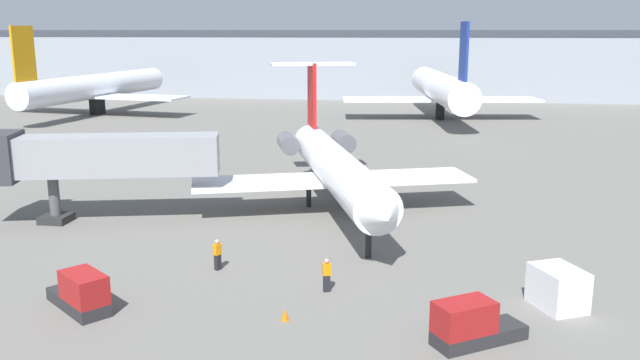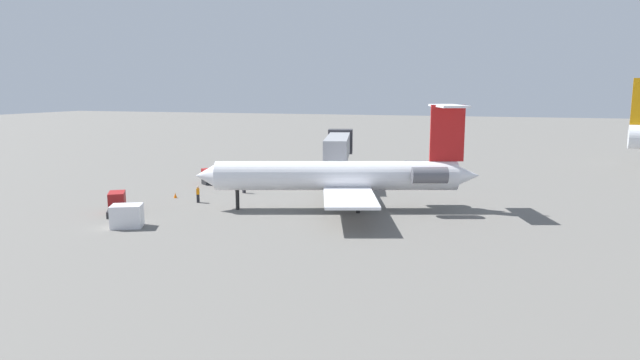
% 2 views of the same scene
% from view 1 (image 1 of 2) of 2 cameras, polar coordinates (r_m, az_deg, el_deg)
% --- Properties ---
extents(ground_plane, '(400.00, 400.00, 0.10)m').
position_cam_1_polar(ground_plane, '(40.69, 2.93, -5.21)').
color(ground_plane, '#66635E').
extents(regional_jet, '(20.09, 26.35, 9.92)m').
position_cam_1_polar(regional_jet, '(46.42, 1.19, 1.39)').
color(regional_jet, white).
rests_on(regional_jet, ground_plane).
extents(jet_bridge, '(15.54, 6.36, 6.08)m').
position_cam_1_polar(jet_bridge, '(46.03, -19.58, 1.88)').
color(jet_bridge, gray).
rests_on(jet_bridge, ground_plane).
extents(ground_crew_marshaller, '(0.42, 0.48, 1.69)m').
position_cam_1_polar(ground_crew_marshaller, '(35.83, -8.83, -6.36)').
color(ground_crew_marshaller, black).
rests_on(ground_crew_marshaller, ground_plane).
extents(ground_crew_loader, '(0.46, 0.38, 1.69)m').
position_cam_1_polar(ground_crew_loader, '(32.58, 0.58, -8.17)').
color(ground_crew_loader, black).
rests_on(ground_crew_loader, ground_plane).
extents(baggage_tug_lead, '(4.00, 3.59, 1.90)m').
position_cam_1_polar(baggage_tug_lead, '(32.33, -19.86, -9.19)').
color(baggage_tug_lead, '#262628').
rests_on(baggage_tug_lead, ground_plane).
extents(baggage_tug_trailing, '(4.12, 3.36, 1.90)m').
position_cam_1_polar(baggage_tug_trailing, '(28.13, 12.86, -12.08)').
color(baggage_tug_trailing, '#262628').
rests_on(baggage_tug_trailing, ground_plane).
extents(cargo_container_uld, '(2.70, 3.00, 1.90)m').
position_cam_1_polar(cargo_container_uld, '(32.67, 19.81, -8.74)').
color(cargo_container_uld, silver).
rests_on(cargo_container_uld, ground_plane).
extents(traffic_cone_near, '(0.36, 0.36, 0.55)m').
position_cam_1_polar(traffic_cone_near, '(29.79, -3.04, -11.49)').
color(traffic_cone_near, orange).
rests_on(traffic_cone_near, ground_plane).
extents(terminal_building, '(163.03, 21.21, 12.52)m').
position_cam_1_polar(terminal_building, '(131.36, 6.86, 9.98)').
color(terminal_building, '#8C939E').
rests_on(terminal_building, ground_plane).
extents(parked_airliner_west_end, '(28.92, 33.96, 13.07)m').
position_cam_1_polar(parked_airliner_west_end, '(106.06, -18.82, 7.58)').
color(parked_airliner_west_end, silver).
rests_on(parked_airliner_west_end, ground_plane).
extents(parked_airliner_west_mid, '(28.56, 33.58, 13.52)m').
position_cam_1_polar(parked_airliner_west_mid, '(96.93, 10.40, 7.76)').
color(parked_airliner_west_mid, white).
rests_on(parked_airliner_west_mid, ground_plane).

